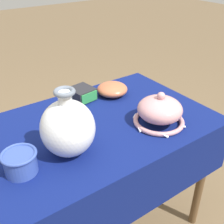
{
  "coord_description": "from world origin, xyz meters",
  "views": [
    {
      "loc": [
        -0.56,
        -0.93,
        1.44
      ],
      "look_at": [
        0.03,
        -0.1,
        0.84
      ],
      "focal_mm": 45.0,
      "sensor_mm": 36.0,
      "label": 1
    }
  ],
  "objects_px": {
    "mosaic_tile_box": "(82,94)",
    "bowl_shallow_terracotta": "(112,89)",
    "cup_wide_cobalt": "(20,162)",
    "vase_dome_bell": "(160,112)",
    "vase_tall_bulbous": "(68,128)"
  },
  "relations": [
    {
      "from": "vase_tall_bulbous",
      "to": "vase_dome_bell",
      "type": "height_order",
      "value": "vase_tall_bulbous"
    },
    {
      "from": "vase_dome_bell",
      "to": "cup_wide_cobalt",
      "type": "xyz_separation_m",
      "value": [
        -0.63,
        0.05,
        -0.02
      ]
    },
    {
      "from": "cup_wide_cobalt",
      "to": "mosaic_tile_box",
      "type": "bearing_deg",
      "value": 38.06
    },
    {
      "from": "mosaic_tile_box",
      "to": "bowl_shallow_terracotta",
      "type": "xyz_separation_m",
      "value": [
        0.16,
        -0.05,
        0.0
      ]
    },
    {
      "from": "vase_tall_bulbous",
      "to": "cup_wide_cobalt",
      "type": "bearing_deg",
      "value": -179.8
    },
    {
      "from": "vase_dome_bell",
      "to": "mosaic_tile_box",
      "type": "distance_m",
      "value": 0.44
    },
    {
      "from": "cup_wide_cobalt",
      "to": "vase_tall_bulbous",
      "type": "bearing_deg",
      "value": 0.2
    },
    {
      "from": "vase_tall_bulbous",
      "to": "vase_dome_bell",
      "type": "distance_m",
      "value": 0.44
    },
    {
      "from": "vase_tall_bulbous",
      "to": "vase_dome_bell",
      "type": "xyz_separation_m",
      "value": [
        0.43,
        -0.05,
        -0.06
      ]
    },
    {
      "from": "vase_tall_bulbous",
      "to": "vase_dome_bell",
      "type": "bearing_deg",
      "value": -6.29
    },
    {
      "from": "mosaic_tile_box",
      "to": "cup_wide_cobalt",
      "type": "bearing_deg",
      "value": -149.96
    },
    {
      "from": "vase_dome_bell",
      "to": "vase_tall_bulbous",
      "type": "bearing_deg",
      "value": 173.71
    },
    {
      "from": "mosaic_tile_box",
      "to": "bowl_shallow_terracotta",
      "type": "distance_m",
      "value": 0.17
    },
    {
      "from": "vase_tall_bulbous",
      "to": "bowl_shallow_terracotta",
      "type": "bearing_deg",
      "value": 36.15
    },
    {
      "from": "mosaic_tile_box",
      "to": "cup_wide_cobalt",
      "type": "distance_m",
      "value": 0.59
    }
  ]
}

